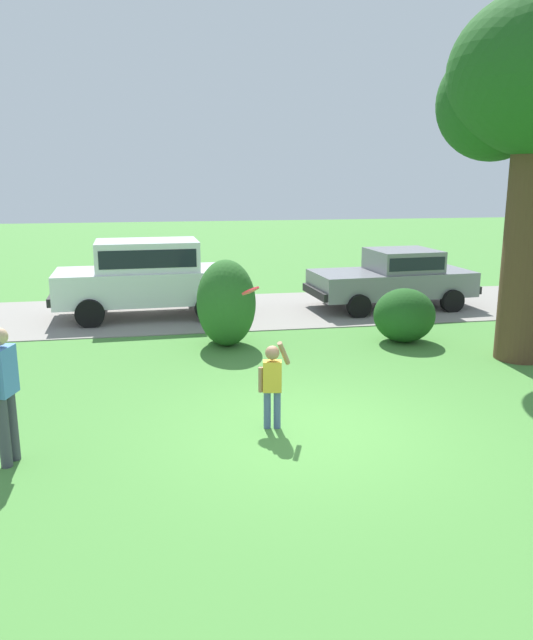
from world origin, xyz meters
TOP-DOWN VIEW (x-y plane):
  - ground_plane at (0.00, 0.00)m, footprint 80.00×80.00m
  - driveway_strip at (0.00, 7.86)m, footprint 28.00×4.40m
  - shrub_near_tree at (-0.69, 4.67)m, footprint 1.23×1.45m
  - shrub_centre_left at (3.08, 4.28)m, footprint 1.31×1.24m
  - parked_sedan at (4.18, 7.62)m, footprint 4.52×2.34m
  - parked_suv at (-2.30, 7.68)m, footprint 4.76×2.22m
  - child_thrower at (-0.55, 0.16)m, footprint 0.47×0.23m
  - frisbee at (-0.71, 1.11)m, footprint 0.30×0.27m
  - adult_onlooker at (-3.96, -0.35)m, footprint 0.31×0.51m

SIDE VIEW (x-z plane):
  - ground_plane at x=0.00m, z-range 0.00..0.00m
  - driveway_strip at x=0.00m, z-range 0.00..0.02m
  - shrub_centre_left at x=3.08m, z-range -0.04..1.11m
  - child_thrower at x=-0.55m, z-range 0.07..1.36m
  - parked_sedan at x=4.18m, z-range 0.07..1.63m
  - shrub_near_tree at x=-0.69m, z-range -0.05..1.75m
  - adult_onlooker at x=-3.96m, z-range 0.11..1.85m
  - parked_suv at x=-2.30m, z-range 0.12..2.04m
  - frisbee at x=-0.71m, z-range 1.71..1.92m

